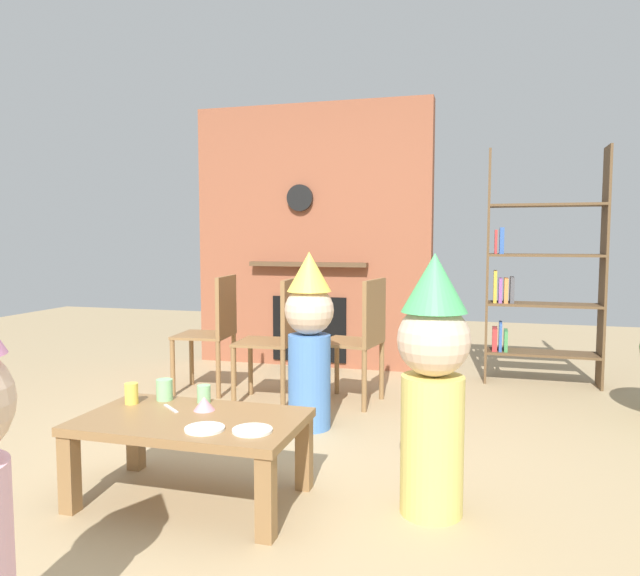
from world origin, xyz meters
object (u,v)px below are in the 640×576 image
bookshelf (535,278)px  paper_cup_center (165,390)px  paper_plate_rear (252,430)px  child_by_the_chairs (309,336)px  coffee_table (191,431)px  birthday_cake_slice (204,404)px  child_in_pink (433,378)px  dining_chair_right (362,333)px  paper_cup_near_left (204,394)px  paper_plate_front (205,429)px  paper_cup_near_right (131,393)px  dining_chair_left (215,326)px  dining_chair_middle (278,333)px

bookshelf → paper_cup_center: bearing=-127.1°
paper_plate_rear → child_by_the_chairs: 1.27m
bookshelf → coffee_table: size_ratio=1.90×
child_by_the_chairs → birthday_cake_slice: bearing=-0.7°
child_in_pink → dining_chair_right: child_in_pink is taller
bookshelf → paper_cup_near_left: bookshelf is taller
child_in_pink → child_by_the_chairs: child_in_pink is taller
paper_plate_front → dining_chair_right: dining_chair_right is taller
paper_cup_near_right → paper_cup_center: (0.12, 0.10, 0.00)m
child_in_pink → dining_chair_left: child_in_pink is taller
coffee_table → paper_cup_near_right: bearing=162.9°
birthday_cake_slice → dining_chair_left: (-0.74, 1.67, 0.09)m
paper_cup_center → birthday_cake_slice: paper_cup_center is taller
bookshelf → paper_plate_front: 3.29m
paper_cup_near_right → paper_plate_rear: paper_cup_near_right is taller
paper_cup_center → dining_chair_left: dining_chair_left is taller
child_in_pink → child_by_the_chairs: (-0.84, 0.96, -0.01)m
paper_cup_center → paper_plate_rear: bearing=-28.9°
coffee_table → birthday_cake_slice: bearing=85.6°
paper_cup_near_right → paper_cup_center: bearing=40.1°
paper_plate_front → paper_plate_rear: 0.20m
coffee_table → dining_chair_left: 1.93m
bookshelf → paper_cup_near_right: bookshelf is taller
coffee_table → child_by_the_chairs: 1.18m
birthday_cake_slice → paper_plate_front: bearing=-63.0°
dining_chair_left → dining_chair_middle: same height
dining_chair_left → coffee_table: bearing=107.3°
child_by_the_chairs → dining_chair_left: size_ratio=1.23×
paper_plate_front → dining_chair_middle: size_ratio=0.19×
dining_chair_left → dining_chair_right: bearing=173.5°
bookshelf → child_in_pink: size_ratio=1.69×
paper_plate_front → bookshelf: bearing=62.5°
child_in_pink → child_by_the_chairs: size_ratio=1.02×
paper_cup_near_right → dining_chair_left: size_ratio=0.11×
coffee_table → paper_cup_near_left: bearing=103.0°
paper_plate_front → child_by_the_chairs: child_by_the_chairs is taller
paper_cup_center → paper_plate_front: size_ratio=0.62×
dining_chair_middle → dining_chair_right: same height
bookshelf → dining_chair_left: bearing=-158.0°
paper_cup_near_right → dining_chair_right: size_ratio=0.11×
coffee_table → birthday_cake_slice: 0.15m
coffee_table → child_in_pink: (1.06, 0.17, 0.27)m
child_by_the_chairs → bookshelf: bearing=149.2°
paper_cup_center → dining_chair_middle: bearing=85.9°
child_by_the_chairs → dining_chair_left: child_by_the_chairs is taller
child_in_pink → birthday_cake_slice: bearing=-6.0°
paper_cup_near_right → paper_cup_center: size_ratio=0.97×
birthday_cake_slice → child_in_pink: size_ratio=0.09×
child_by_the_chairs → dining_chair_middle: size_ratio=1.23×
birthday_cake_slice → coffee_table: bearing=-94.4°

